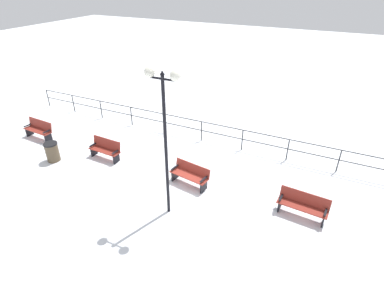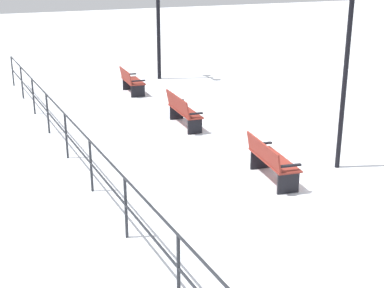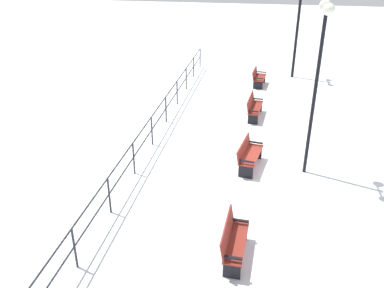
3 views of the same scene
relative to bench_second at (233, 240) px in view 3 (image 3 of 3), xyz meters
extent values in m
plane|color=white|center=(0.05, 4.27, -0.48)|extent=(80.00, 80.00, 0.00)
cube|color=maroon|center=(0.08, 0.00, -0.05)|extent=(0.49, 1.53, 0.04)
cube|color=maroon|center=(-0.13, 0.01, 0.21)|extent=(0.19, 1.52, 0.47)
cube|color=black|center=(0.05, -0.66, -0.26)|extent=(0.38, 0.07, 0.43)
cube|color=black|center=(0.11, 0.65, -0.26)|extent=(0.38, 0.07, 0.43)
cube|color=black|center=(0.07, -0.66, 0.07)|extent=(0.38, 0.09, 0.04)
cube|color=black|center=(0.13, 0.65, 0.07)|extent=(0.38, 0.09, 0.04)
cube|color=maroon|center=(0.19, 4.27, -0.02)|extent=(0.74, 1.64, 0.04)
cube|color=maroon|center=(-0.06, 4.31, 0.18)|extent=(0.35, 1.58, 0.38)
cube|color=black|center=(0.08, 3.58, -0.25)|extent=(0.45, 0.12, 0.45)
cube|color=black|center=(0.30, 4.95, -0.25)|extent=(0.45, 0.12, 0.45)
cube|color=black|center=(0.10, 3.58, 0.10)|extent=(0.45, 0.14, 0.04)
cube|color=black|center=(0.32, 4.95, 0.10)|extent=(0.45, 0.14, 0.04)
cube|color=maroon|center=(0.15, 8.54, -0.05)|extent=(0.57, 1.71, 0.04)
cube|color=maroon|center=(-0.07, 8.56, 0.18)|extent=(0.25, 1.68, 0.43)
cube|color=black|center=(0.09, 7.80, -0.26)|extent=(0.39, 0.08, 0.43)
cube|color=black|center=(0.21, 9.27, -0.26)|extent=(0.39, 0.08, 0.43)
cube|color=black|center=(0.11, 7.80, 0.07)|extent=(0.39, 0.10, 0.04)
cube|color=black|center=(0.23, 9.27, 0.07)|extent=(0.39, 0.10, 0.04)
cube|color=maroon|center=(0.18, 12.81, -0.05)|extent=(0.63, 1.40, 0.04)
cube|color=maroon|center=(-0.08, 12.83, 0.16)|extent=(0.22, 1.36, 0.39)
cube|color=black|center=(0.13, 12.23, -0.26)|extent=(0.47, 0.09, 0.42)
cube|color=black|center=(0.23, 13.39, -0.26)|extent=(0.47, 0.09, 0.42)
cube|color=black|center=(0.14, 12.23, 0.07)|extent=(0.47, 0.11, 0.04)
cube|color=black|center=(0.25, 13.38, 0.07)|extent=(0.47, 0.11, 0.04)
cylinder|color=black|center=(1.87, 4.29, 1.99)|extent=(0.10, 0.10, 4.93)
cylinder|color=black|center=(1.87, 4.29, 4.34)|extent=(0.06, 0.82, 0.06)
sphere|color=white|center=(1.87, 3.88, 4.48)|extent=(0.32, 0.32, 0.32)
sphere|color=white|center=(1.87, 4.71, 4.48)|extent=(0.32, 0.32, 0.32)
cone|color=black|center=(1.87, 4.29, 4.52)|extent=(0.15, 0.15, 0.12)
cylinder|color=black|center=(1.87, 14.65, 1.69)|extent=(0.14, 0.14, 4.33)
cylinder|color=#26282D|center=(-3.34, -0.95, 0.05)|extent=(0.05, 0.05, 1.05)
cylinder|color=#26282D|center=(-3.34, 1.13, 0.05)|extent=(0.05, 0.05, 1.05)
cylinder|color=#26282D|center=(-3.34, 3.22, 0.05)|extent=(0.05, 0.05, 1.05)
cylinder|color=#26282D|center=(-3.34, 5.31, 0.05)|extent=(0.05, 0.05, 1.05)
cylinder|color=#26282D|center=(-3.34, 7.40, 0.05)|extent=(0.05, 0.05, 1.05)
cylinder|color=#26282D|center=(-3.34, 9.49, 0.05)|extent=(0.05, 0.05, 1.05)
cylinder|color=#26282D|center=(-3.34, 11.58, 0.05)|extent=(0.05, 0.05, 1.05)
cylinder|color=#26282D|center=(-3.34, 13.67, 0.05)|extent=(0.05, 0.05, 1.05)
cylinder|color=#26282D|center=(-3.34, 15.75, 0.05)|extent=(0.05, 0.05, 1.05)
cylinder|color=#26282D|center=(-3.34, 4.27, 0.57)|extent=(0.04, 22.97, 0.04)
cylinder|color=#26282D|center=(-3.34, 4.27, 0.10)|extent=(0.04, 22.97, 0.04)
camera|label=1|loc=(8.98, 8.61, 6.96)|focal=28.68mm
camera|label=2|loc=(-5.80, -4.47, 3.86)|focal=51.19mm
camera|label=3|loc=(0.41, -7.30, 5.97)|focal=38.20mm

